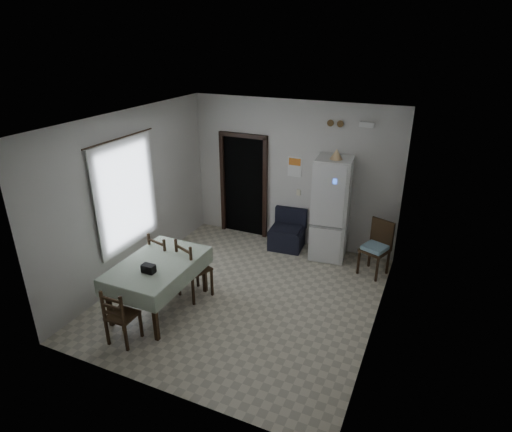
{
  "coord_description": "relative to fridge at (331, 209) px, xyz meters",
  "views": [
    {
      "loc": [
        2.63,
        -5.39,
        4.03
      ],
      "look_at": [
        0.0,
        0.5,
        1.25
      ],
      "focal_mm": 30.0,
      "sensor_mm": 36.0,
      "label": 1
    }
  ],
  "objects": [
    {
      "name": "light_switch",
      "position": [
        -0.76,
        0.31,
        0.11
      ],
      "size": [
        0.08,
        0.02,
        0.12
      ],
      "primitive_type": "cube",
      "color": "beige",
      "rests_on": "ground"
    },
    {
      "name": "window_recess",
      "position": [
        -3.06,
        -2.13,
        0.56
      ],
      "size": [
        0.1,
        1.2,
        1.6
      ],
      "primitive_type": "cube",
      "color": "silver",
      "rests_on": "ground"
    },
    {
      "name": "doorway",
      "position": [
        -1.96,
        0.52,
        0.07
      ],
      "size": [
        1.06,
        0.52,
        2.22
      ],
      "color": "black",
      "rests_on": "ground"
    },
    {
      "name": "dining_chair_near_head",
      "position": [
        -1.96,
        -3.62,
        -0.55
      ],
      "size": [
        0.38,
        0.38,
        0.88
      ],
      "primitive_type": null,
      "rotation": [
        0.0,
        0.0,
        3.16
      ],
      "color": "black",
      "rests_on": "ground"
    },
    {
      "name": "wall_left",
      "position": [
        -3.01,
        -1.93,
        0.46
      ],
      "size": [
        0.02,
        4.5,
        2.9
      ],
      "primitive_type": null,
      "color": "beige",
      "rests_on": "ground"
    },
    {
      "name": "calendar",
      "position": [
        -0.86,
        0.31,
        0.63
      ],
      "size": [
        0.28,
        0.02,
        0.4
      ],
      "primitive_type": "cube",
      "color": "white",
      "rests_on": "ground"
    },
    {
      "name": "curtain_rod",
      "position": [
        -2.94,
        -2.13,
        1.51
      ],
      "size": [
        0.02,
        1.6,
        0.02
      ],
      "primitive_type": "cylinder",
      "rotation": [
        1.57,
        0.0,
        0.0
      ],
      "color": "black",
      "rests_on": "ground"
    },
    {
      "name": "black_bag",
      "position": [
        -1.89,
        -3.04,
        -0.11
      ],
      "size": [
        0.19,
        0.12,
        0.13
      ],
      "primitive_type": "cube",
      "rotation": [
        0.0,
        0.0,
        -0.0
      ],
      "color": "black",
      "rests_on": "dining_table"
    },
    {
      "name": "tan_cone",
      "position": [
        0.04,
        -0.08,
        1.08
      ],
      "size": [
        0.23,
        0.23,
        0.18
      ],
      "primitive_type": "cone",
      "rotation": [
        0.0,
        0.0,
        0.04
      ],
      "color": "tan",
      "rests_on": "fridge"
    },
    {
      "name": "curtain",
      "position": [
        -2.95,
        -2.13,
        0.56
      ],
      "size": [
        0.02,
        1.45,
        1.85
      ],
      "primitive_type": "cube",
      "color": "silver",
      "rests_on": "ground"
    },
    {
      "name": "wall_front",
      "position": [
        -0.91,
        -4.18,
        0.46
      ],
      "size": [
        4.2,
        0.02,
        2.9
      ],
      "primitive_type": null,
      "color": "beige",
      "rests_on": "ground"
    },
    {
      "name": "vent_left",
      "position": [
        -0.21,
        0.3,
        1.53
      ],
      "size": [
        0.12,
        0.03,
        0.12
      ],
      "primitive_type": "cylinder",
      "rotation": [
        1.57,
        0.0,
        0.0
      ],
      "color": "brown",
      "rests_on": "ground"
    },
    {
      "name": "fridge",
      "position": [
        0.0,
        0.0,
        0.0
      ],
      "size": [
        0.7,
        0.7,
        1.97
      ],
      "primitive_type": null,
      "rotation": [
        0.0,
        0.0,
        0.1
      ],
      "color": "silver",
      "rests_on": "ground"
    },
    {
      "name": "emergency_light",
      "position": [
        0.44,
        0.28,
        1.56
      ],
      "size": [
        0.25,
        0.07,
        0.09
      ],
      "primitive_type": "cube",
      "color": "white",
      "rests_on": "ground"
    },
    {
      "name": "navy_seat",
      "position": [
        -0.87,
        -0.0,
        -0.6
      ],
      "size": [
        0.7,
        0.68,
        0.78
      ],
      "primitive_type": null,
      "rotation": [
        0.0,
        0.0,
        0.09
      ],
      "color": "black",
      "rests_on": "ground"
    },
    {
      "name": "wall_right",
      "position": [
        1.19,
        -1.93,
        0.46
      ],
      "size": [
        0.02,
        4.5,
        2.9
      ],
      "primitive_type": null,
      "color": "beige",
      "rests_on": "ground"
    },
    {
      "name": "dining_chair_far_left",
      "position": [
        -2.21,
        -2.17,
        -0.48
      ],
      "size": [
        0.52,
        0.52,
        1.02
      ],
      "primitive_type": null,
      "rotation": [
        0.0,
        0.0,
        2.92
      ],
      "color": "black",
      "rests_on": "ground"
    },
    {
      "name": "dining_chair_far_right",
      "position": [
        -1.64,
        -2.23,
        -0.47
      ],
      "size": [
        0.57,
        0.57,
        1.04
      ],
      "primitive_type": null,
      "rotation": [
        0.0,
        0.0,
        2.78
      ],
      "color": "black",
      "rests_on": "ground"
    },
    {
      "name": "wall_back",
      "position": [
        -0.91,
        0.32,
        0.46
      ],
      "size": [
        4.2,
        0.02,
        2.9
      ],
      "primitive_type": null,
      "color": "beige",
      "rests_on": "ground"
    },
    {
      "name": "vent_right",
      "position": [
        -0.03,
        0.3,
        1.53
      ],
      "size": [
        0.12,
        0.03,
        0.12
      ],
      "primitive_type": "cylinder",
      "rotation": [
        1.57,
        0.0,
        0.0
      ],
      "color": "brown",
      "rests_on": "ground"
    },
    {
      "name": "calendar_image",
      "position": [
        -0.86,
        0.3,
        0.73
      ],
      "size": [
        0.24,
        0.01,
        0.14
      ],
      "primitive_type": "cube",
      "color": "orange",
      "rests_on": "ground"
    },
    {
      "name": "ceiling",
      "position": [
        -0.91,
        -1.93,
        1.91
      ],
      "size": [
        4.2,
        4.5,
        0.02
      ],
      "primitive_type": null,
      "color": "white",
      "rests_on": "ground"
    },
    {
      "name": "dining_table",
      "position": [
        -1.97,
        -2.74,
        -0.58
      ],
      "size": [
        1.04,
        1.57,
        0.82
      ],
      "primitive_type": null,
      "rotation": [
        0.0,
        0.0,
        0.0
      ],
      "color": "#9CAC93",
      "rests_on": "ground"
    },
    {
      "name": "ground",
      "position": [
        -0.91,
        -1.93,
        -0.99
      ],
      "size": [
        4.5,
        4.5,
        0.0
      ],
      "primitive_type": "plane",
      "color": "#B3AA92",
      "rests_on": "ground"
    },
    {
      "name": "corner_chair",
      "position": [
        0.91,
        -0.33,
        -0.48
      ],
      "size": [
        0.56,
        0.56,
        1.0
      ],
      "primitive_type": null,
      "rotation": [
        0.0,
        0.0,
        -0.36
      ],
      "color": "black",
      "rests_on": "ground"
    }
  ]
}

